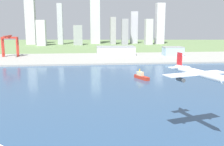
% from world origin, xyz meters
% --- Properties ---
extents(ground_plane, '(2400.00, 2400.00, 0.00)m').
position_xyz_m(ground_plane, '(0.00, 300.00, 0.00)').
color(ground_plane, '#64804E').
extents(water_bay, '(840.00, 360.00, 0.15)m').
position_xyz_m(water_bay, '(0.00, 240.00, 0.07)').
color(water_bay, '#2D4C70').
rests_on(water_bay, ground).
extents(industrial_pier, '(840.00, 140.00, 2.50)m').
position_xyz_m(industrial_pier, '(0.00, 490.00, 1.25)').
color(industrial_pier, '#9A9991').
rests_on(industrial_pier, ground).
extents(airplane_landing, '(35.36, 39.56, 12.71)m').
position_xyz_m(airplane_landing, '(33.73, 173.53, 33.06)').
color(airplane_landing, white).
extents(tugboat_small, '(13.09, 22.23, 10.37)m').
position_xyz_m(tugboat_small, '(36.87, 319.06, 2.94)').
color(tugboat_small, '#B22D1E').
rests_on(tugboat_small, water_bay).
extents(port_crane_red, '(26.74, 45.06, 36.69)m').
position_xyz_m(port_crane_red, '(-149.21, 516.37, 29.41)').
color(port_crane_red, '#B72D23').
rests_on(port_crane_red, industrial_pier).
extents(warehouse_main, '(68.61, 31.99, 15.82)m').
position_xyz_m(warehouse_main, '(34.01, 522.59, 10.43)').
color(warehouse_main, silver).
rests_on(warehouse_main, industrial_pier).
extents(warehouse_annex, '(34.61, 24.77, 15.54)m').
position_xyz_m(warehouse_annex, '(135.44, 506.15, 10.29)').
color(warehouse_annex, '#99BCD1').
rests_on(warehouse_annex, industrial_pier).
extents(distant_skyline, '(400.01, 85.16, 150.24)m').
position_xyz_m(distant_skyline, '(-0.73, 826.22, 56.05)').
color(distant_skyline, '#B8B6BA').
rests_on(distant_skyline, ground).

